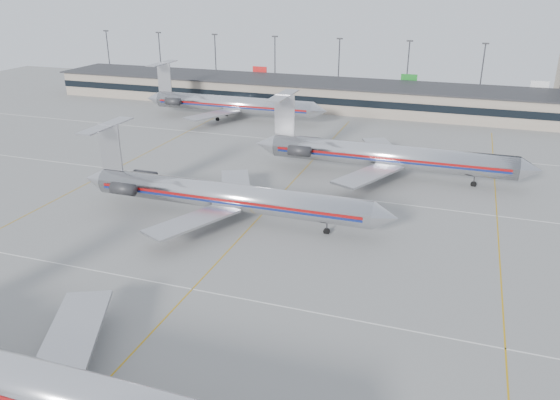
% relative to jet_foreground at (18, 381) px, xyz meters
% --- Properties ---
extents(ground, '(260.00, 260.00, 0.00)m').
position_rel_jet_foreground_xyz_m(ground, '(3.00, 9.88, -3.49)').
color(ground, gray).
rests_on(ground, ground).
extents(apron_markings, '(160.00, 0.15, 0.02)m').
position_rel_jet_foreground_xyz_m(apron_markings, '(3.00, 19.88, -3.48)').
color(apron_markings, silver).
rests_on(apron_markings, ground).
extents(terminal, '(162.00, 17.00, 6.25)m').
position_rel_jet_foreground_xyz_m(terminal, '(3.00, 107.86, -0.33)').
color(terminal, gray).
rests_on(terminal, ground).
extents(light_mast_row, '(163.60, 0.40, 15.28)m').
position_rel_jet_foreground_xyz_m(light_mast_row, '(3.00, 121.88, 5.10)').
color(light_mast_row, '#38383D').
rests_on(light_mast_row, ground).
extents(jet_foreground, '(45.89, 27.02, 12.01)m').
position_rel_jet_foreground_xyz_m(jet_foreground, '(0.00, 0.00, 0.00)').
color(jet_foreground, silver).
rests_on(jet_foreground, ground).
extents(jet_second_row, '(44.05, 25.94, 11.53)m').
position_rel_jet_foreground_xyz_m(jet_second_row, '(-1.37, 37.12, -0.14)').
color(jet_second_row, silver).
rests_on(jet_second_row, ground).
extents(jet_third_row, '(44.90, 27.62, 12.28)m').
position_rel_jet_foreground_xyz_m(jet_third_row, '(15.82, 60.74, 0.08)').
color(jet_third_row, silver).
rests_on(jet_third_row, ground).
extents(jet_back_row, '(43.79, 26.93, 11.97)m').
position_rel_jet_foreground_xyz_m(jet_back_row, '(-23.12, 88.51, -0.01)').
color(jet_back_row, silver).
rests_on(jet_back_row, ground).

